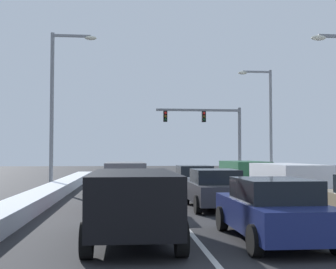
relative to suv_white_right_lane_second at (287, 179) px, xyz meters
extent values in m
plane|color=#28282B|center=(-3.51, -0.75, -1.02)|extent=(120.00, 120.00, 0.00)
cube|color=silver|center=(-1.81, 2.66, -1.01)|extent=(0.14, 37.50, 0.01)
cube|color=silver|center=(-5.21, 2.66, -1.01)|extent=(0.14, 37.50, 0.01)
cube|color=white|center=(3.49, 2.66, -0.70)|extent=(2.06, 37.50, 0.63)
cube|color=white|center=(-10.51, 2.66, -0.75)|extent=(1.20, 37.50, 0.54)
cylinder|color=black|center=(-1.03, -5.57, -0.69)|extent=(0.22, 0.66, 0.66)
cube|color=silver|center=(0.00, 0.01, 0.03)|extent=(1.95, 4.90, 1.25)
cube|color=black|center=(0.00, -2.40, 0.30)|extent=(1.56, 0.06, 0.55)
cube|color=red|center=(-0.78, -2.39, -0.07)|extent=(0.20, 0.08, 0.28)
cube|color=red|center=(0.78, -2.39, -0.07)|extent=(0.20, 0.08, 0.28)
cylinder|color=black|center=(-0.96, 1.71, -0.65)|extent=(0.25, 0.74, 0.74)
cylinder|color=black|center=(0.95, 1.71, -0.65)|extent=(0.25, 0.74, 0.74)
cylinder|color=black|center=(-0.96, -1.69, -0.65)|extent=(0.25, 0.74, 0.74)
cylinder|color=black|center=(0.95, -1.69, -0.65)|extent=(0.25, 0.74, 0.74)
cube|color=#1E5633|center=(0.05, 7.21, 0.03)|extent=(1.95, 4.90, 1.25)
cube|color=black|center=(0.05, 4.80, 0.30)|extent=(1.56, 0.06, 0.55)
cube|color=red|center=(-0.73, 4.81, -0.07)|extent=(0.20, 0.08, 0.28)
cube|color=red|center=(0.83, 4.81, -0.07)|extent=(0.20, 0.08, 0.28)
cylinder|color=black|center=(-0.91, 8.91, -0.65)|extent=(0.25, 0.74, 0.74)
cylinder|color=black|center=(1.00, 8.91, -0.65)|extent=(0.25, 0.74, 0.74)
cylinder|color=black|center=(-0.91, 5.51, -0.65)|extent=(0.25, 0.74, 0.74)
cylinder|color=black|center=(1.00, 5.51, -0.65)|extent=(0.25, 0.74, 0.74)
cube|color=navy|center=(-3.41, -8.02, -0.39)|extent=(1.82, 4.50, 0.70)
cube|color=black|center=(-3.41, -8.17, 0.22)|extent=(1.64, 2.20, 0.55)
cube|color=red|center=(-4.10, -10.22, -0.27)|extent=(0.24, 0.08, 0.14)
cylinder|color=black|center=(-4.30, -6.47, -0.69)|extent=(0.22, 0.66, 0.66)
cylinder|color=black|center=(-2.52, -6.47, -0.69)|extent=(0.22, 0.66, 0.66)
cylinder|color=black|center=(-4.30, -9.57, -0.69)|extent=(0.22, 0.66, 0.66)
cube|color=#38383D|center=(-3.52, -1.57, -0.39)|extent=(1.82, 4.50, 0.70)
cube|color=black|center=(-3.52, -1.72, 0.22)|extent=(1.64, 2.20, 0.55)
cube|color=red|center=(-4.22, -3.77, -0.27)|extent=(0.24, 0.08, 0.14)
cube|color=red|center=(-2.83, -3.77, -0.27)|extent=(0.24, 0.08, 0.14)
cylinder|color=black|center=(-4.41, -0.02, -0.69)|extent=(0.22, 0.66, 0.66)
cylinder|color=black|center=(-2.63, -0.02, -0.69)|extent=(0.22, 0.66, 0.66)
cylinder|color=black|center=(-4.41, -3.12, -0.69)|extent=(0.22, 0.66, 0.66)
cylinder|color=black|center=(-2.63, -3.12, -0.69)|extent=(0.22, 0.66, 0.66)
cube|color=#B7BABF|center=(-3.45, 4.09, -0.39)|extent=(1.82, 4.50, 0.70)
cube|color=black|center=(-3.45, 3.94, 0.22)|extent=(1.64, 2.20, 0.55)
cube|color=red|center=(-4.14, 1.89, -0.27)|extent=(0.24, 0.08, 0.14)
cube|color=red|center=(-2.75, 1.89, -0.27)|extent=(0.24, 0.08, 0.14)
cylinder|color=black|center=(-4.34, 5.64, -0.69)|extent=(0.22, 0.66, 0.66)
cylinder|color=black|center=(-2.56, 5.64, -0.69)|extent=(0.22, 0.66, 0.66)
cylinder|color=black|center=(-4.34, 2.54, -0.69)|extent=(0.22, 0.66, 0.66)
cylinder|color=black|center=(-2.56, 2.54, -0.69)|extent=(0.22, 0.66, 0.66)
cube|color=black|center=(-6.76, -7.75, 0.03)|extent=(1.95, 4.90, 1.25)
cube|color=black|center=(-6.76, -10.16, 0.30)|extent=(1.56, 0.06, 0.55)
cube|color=red|center=(-7.54, -10.15, -0.07)|extent=(0.20, 0.08, 0.28)
cube|color=red|center=(-5.98, -10.15, -0.07)|extent=(0.20, 0.08, 0.28)
cylinder|color=black|center=(-7.71, -6.05, -0.65)|extent=(0.25, 0.74, 0.74)
cylinder|color=black|center=(-5.80, -6.05, -0.65)|extent=(0.25, 0.74, 0.74)
cylinder|color=black|center=(-7.71, -9.45, -0.65)|extent=(0.25, 0.74, 0.74)
cylinder|color=black|center=(-5.80, -9.45, -0.65)|extent=(0.25, 0.74, 0.74)
cube|color=maroon|center=(-6.87, -1.63, -0.39)|extent=(1.82, 4.50, 0.70)
cube|color=black|center=(-6.87, -1.78, 0.22)|extent=(1.64, 2.20, 0.55)
cube|color=red|center=(-7.56, -3.83, -0.27)|extent=(0.24, 0.08, 0.14)
cube|color=red|center=(-6.17, -3.83, -0.27)|extent=(0.24, 0.08, 0.14)
cylinder|color=black|center=(-7.76, -0.08, -0.69)|extent=(0.22, 0.66, 0.66)
cylinder|color=black|center=(-5.98, -0.08, -0.69)|extent=(0.22, 0.66, 0.66)
cylinder|color=black|center=(-7.76, -3.18, -0.69)|extent=(0.22, 0.66, 0.66)
cylinder|color=black|center=(-5.98, -3.18, -0.69)|extent=(0.22, 0.66, 0.66)
cube|color=slate|center=(-6.95, 4.37, 0.03)|extent=(1.95, 4.90, 1.25)
cube|color=black|center=(-6.95, 1.96, 0.30)|extent=(1.56, 0.06, 0.55)
cube|color=red|center=(-7.73, 1.97, -0.07)|extent=(0.20, 0.08, 0.28)
cube|color=red|center=(-6.17, 1.97, -0.07)|extent=(0.20, 0.08, 0.28)
cylinder|color=black|center=(-7.91, 6.07, -0.65)|extent=(0.25, 0.74, 0.74)
cylinder|color=black|center=(-6.00, 6.07, -0.65)|extent=(0.25, 0.74, 0.74)
cylinder|color=black|center=(-7.91, 2.67, -0.65)|extent=(0.25, 0.74, 0.74)
cylinder|color=black|center=(-6.00, 2.67, -0.65)|extent=(0.25, 0.74, 0.74)
cylinder|color=slate|center=(3.09, 19.70, 2.08)|extent=(0.28, 0.28, 6.20)
cube|color=slate|center=(-0.61, 19.70, 4.93)|extent=(7.40, 0.20, 0.20)
cube|color=black|center=(-0.11, 19.70, 4.36)|extent=(0.34, 0.34, 0.95)
sphere|color=red|center=(-0.11, 19.52, 4.64)|extent=(0.22, 0.22, 0.22)
sphere|color=#593F0C|center=(-0.11, 19.52, 4.36)|extent=(0.22, 0.22, 0.22)
sphere|color=#0C3819|center=(-0.11, 19.52, 4.07)|extent=(0.22, 0.22, 0.22)
cube|color=black|center=(-3.51, 19.70, 4.36)|extent=(0.34, 0.34, 0.95)
sphere|color=red|center=(-3.51, 19.52, 4.64)|extent=(0.22, 0.22, 0.22)
sphere|color=#593F0C|center=(-3.51, 19.52, 4.36)|extent=(0.22, 0.22, 0.22)
sphere|color=#0C3819|center=(-3.51, 19.52, 4.07)|extent=(0.22, 0.22, 0.22)
ellipsoid|color=#EAE5C6|center=(1.92, 0.95, 6.45)|extent=(0.70, 0.36, 0.24)
cylinder|color=gray|center=(4.21, 14.59, 3.28)|extent=(0.22, 0.22, 8.60)
cube|color=gray|center=(3.11, 14.59, 7.44)|extent=(2.20, 0.14, 0.14)
ellipsoid|color=#EAE5C6|center=(2.01, 14.59, 7.34)|extent=(0.70, 0.36, 0.24)
cylinder|color=gray|center=(-11.22, 7.56, 3.57)|extent=(0.22, 0.22, 9.18)
cube|color=gray|center=(-10.12, 7.56, 8.01)|extent=(2.20, 0.14, 0.14)
ellipsoid|color=#EAE5C6|center=(-9.02, 7.56, 7.91)|extent=(0.70, 0.36, 0.24)
camera|label=1|loc=(-6.94, -18.48, 1.09)|focal=47.24mm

